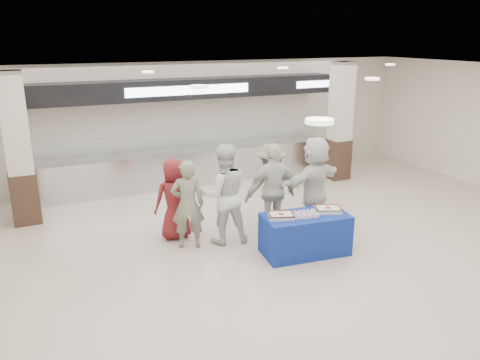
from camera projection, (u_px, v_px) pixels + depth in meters
name	position (u px, v px, depth m)	size (l,w,h in m)	color
ground	(287.00, 270.00, 8.00)	(14.00, 14.00, 0.00)	beige
serving_line	(187.00, 142.00, 12.37)	(8.70, 0.85, 2.80)	silver
column_left	(19.00, 153.00, 9.65)	(0.55, 0.55, 3.20)	#332117
column_right	(340.00, 124.00, 12.77)	(0.55, 0.55, 3.20)	#332117
display_table	(305.00, 234.00, 8.54)	(1.55, 0.78, 0.75)	navy
sheet_cake_left	(281.00, 215.00, 8.30)	(0.52, 0.46, 0.09)	silver
sheet_cake_right	(328.00, 209.00, 8.59)	(0.56, 0.51, 0.10)	silver
cupcake_tray	(304.00, 214.00, 8.37)	(0.46, 0.38, 0.07)	#B6B6BB
civilian_maroon	(175.00, 199.00, 9.09)	(0.79, 0.51, 1.61)	maroon
soldier_a	(188.00, 205.00, 8.66)	(0.62, 0.41, 1.70)	slate
chef_tall	(224.00, 194.00, 8.85)	(0.95, 0.74, 1.95)	silver
chef_short	(274.00, 190.00, 9.31)	(1.07, 0.45, 1.83)	silver
soldier_b	(271.00, 185.00, 9.71)	(1.14, 0.65, 1.76)	slate
civilian_white	(314.00, 182.00, 9.62)	(1.78, 0.57, 1.92)	white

